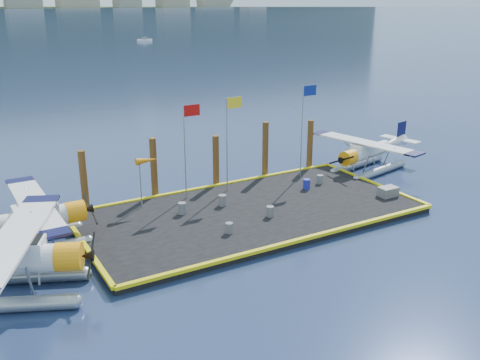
% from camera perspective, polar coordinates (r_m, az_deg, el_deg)
% --- Properties ---
extents(ground, '(4000.00, 4000.00, 0.00)m').
position_cam_1_polar(ground, '(32.63, 1.07, -3.85)').
color(ground, '#182648').
rests_on(ground, ground).
extents(dock, '(20.00, 10.00, 0.40)m').
position_cam_1_polar(dock, '(32.55, 1.08, -3.53)').
color(dock, black).
rests_on(dock, ground).
extents(dock_bumpers, '(20.25, 10.25, 0.18)m').
position_cam_1_polar(dock_bumpers, '(32.44, 1.08, -3.05)').
color(dock_bumpers, '#D4C50C').
rests_on(dock_bumpers, dock).
extents(far_backdrop, '(3050.00, 2050.00, 810.00)m').
position_cam_1_polar(far_backdrop, '(1781.75, -22.73, 17.22)').
color(far_backdrop, black).
rests_on(far_backdrop, ground).
extents(seaplane_a, '(9.83, 10.32, 3.78)m').
position_cam_1_polar(seaplane_a, '(25.55, -23.64, -8.16)').
color(seaplane_a, gray).
rests_on(seaplane_a, ground).
extents(seaplane_b, '(8.63, 9.50, 3.39)m').
position_cam_1_polar(seaplane_b, '(29.90, -21.59, -4.34)').
color(seaplane_b, gray).
rests_on(seaplane_b, ground).
extents(seaplane_d, '(8.49, 9.22, 3.27)m').
position_cam_1_polar(seaplane_d, '(41.52, 13.36, 2.69)').
color(seaplane_d, gray).
rests_on(seaplane_d, ground).
extents(drum_0, '(0.49, 0.49, 0.69)m').
position_cam_1_polar(drum_0, '(31.97, -6.20, -3.01)').
color(drum_0, '#5A5B5F').
rests_on(drum_0, dock).
extents(drum_1, '(0.45, 0.45, 0.63)m').
position_cam_1_polar(drum_1, '(31.44, 3.23, -3.37)').
color(drum_1, '#5A5B5F').
rests_on(drum_1, dock).
extents(drum_2, '(0.48, 0.48, 0.67)m').
position_cam_1_polar(drum_2, '(36.21, 7.12, -0.43)').
color(drum_2, '#1C229C').
rests_on(drum_2, dock).
extents(drum_3, '(0.42, 0.42, 0.59)m').
position_cam_1_polar(drum_3, '(29.24, -1.16, -5.14)').
color(drum_3, '#5A5B5F').
rests_on(drum_3, dock).
extents(drum_4, '(0.43, 0.43, 0.60)m').
position_cam_1_polar(drum_4, '(37.41, 8.52, 0.08)').
color(drum_4, '#5A5B5F').
rests_on(drum_4, dock).
extents(drum_5, '(0.49, 0.49, 0.69)m').
position_cam_1_polar(drum_5, '(33.05, -1.89, -2.18)').
color(drum_5, '#5A5B5F').
rests_on(drum_5, dock).
extents(crate, '(1.22, 0.81, 0.61)m').
position_cam_1_polar(crate, '(35.92, 15.51, -1.20)').
color(crate, '#5A5B5F').
rests_on(crate, dock).
extents(flagpole_red, '(1.14, 0.08, 6.00)m').
position_cam_1_polar(flagpole_red, '(33.45, -5.63, 4.56)').
color(flagpole_red, gray).
rests_on(flagpole_red, dock).
extents(flagpole_yellow, '(1.14, 0.08, 6.20)m').
position_cam_1_polar(flagpole_yellow, '(34.72, -1.12, 5.37)').
color(flagpole_yellow, gray).
rests_on(flagpole_yellow, dock).
extents(flagpole_blue, '(1.14, 0.08, 6.50)m').
position_cam_1_polar(flagpole_blue, '(37.86, 6.90, 6.63)').
color(flagpole_blue, gray).
rests_on(flagpole_blue, dock).
extents(windsock, '(1.40, 0.44, 3.12)m').
position_cam_1_polar(windsock, '(32.77, -9.92, 1.95)').
color(windsock, gray).
rests_on(windsock, dock).
extents(piling_0, '(0.44, 0.44, 4.00)m').
position_cam_1_polar(piling_0, '(33.68, -16.30, -0.27)').
color(piling_0, '#4F3116').
rests_on(piling_0, ground).
extents(piling_1, '(0.44, 0.44, 4.20)m').
position_cam_1_polar(piling_1, '(34.87, -9.16, 1.08)').
color(piling_1, '#4F3116').
rests_on(piling_1, ground).
extents(piling_2, '(0.44, 0.44, 3.80)m').
position_cam_1_polar(piling_2, '(36.67, -2.58, 1.85)').
color(piling_2, '#4F3116').
rests_on(piling_2, ground).
extents(piling_3, '(0.44, 0.44, 4.30)m').
position_cam_1_polar(piling_3, '(38.52, 2.71, 3.07)').
color(piling_3, '#4F3116').
rests_on(piling_3, ground).
extents(piling_4, '(0.44, 0.44, 4.00)m').
position_cam_1_polar(piling_4, '(40.78, 7.46, 3.60)').
color(piling_4, '#4F3116').
rests_on(piling_4, ground).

